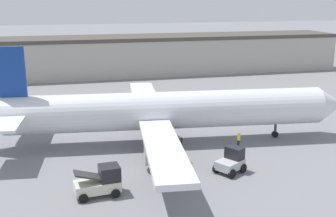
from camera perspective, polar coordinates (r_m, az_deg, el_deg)
ground_plane at (r=45.66m, az=0.00°, el=-4.57°), size 400.00×400.00×0.00m
terminal_building at (r=86.47m, az=0.07°, el=7.39°), size 69.91×10.71×7.62m
airplane at (r=44.50m, az=-1.13°, el=-0.37°), size 41.26×34.41×10.57m
ground_crew_worker at (r=44.57m, az=9.54°, el=-4.12°), size 0.35×0.35×1.61m
baggage_tug at (r=38.32m, az=8.57°, el=-7.06°), size 3.18×3.02×2.24m
belt_loader_truck at (r=34.14m, az=-9.08°, el=-9.76°), size 3.74×2.36×2.36m
pushback_tug at (r=40.14m, az=0.04°, el=-5.72°), size 3.13×2.62×2.41m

